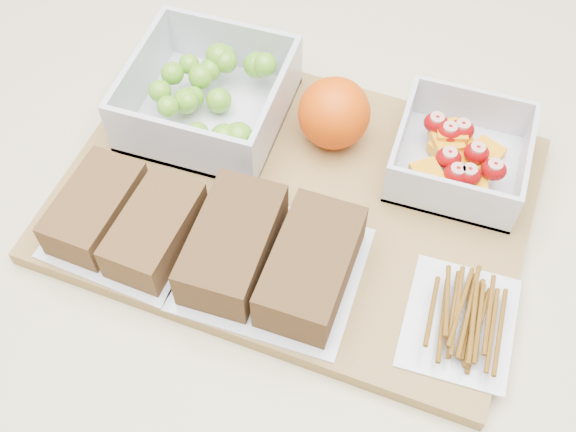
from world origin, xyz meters
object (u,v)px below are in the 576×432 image
at_px(fruit_container, 459,156).
at_px(pretzel_bag, 462,316).
at_px(sandwich_bag_left, 125,220).
at_px(grape_container, 210,96).
at_px(orange, 334,113).
at_px(cutting_board, 294,199).
at_px(sandwich_bag_center, 272,256).

relative_size(fruit_container, pretzel_bag, 1.09).
relative_size(fruit_container, sandwich_bag_left, 0.86).
relative_size(grape_container, fruit_container, 1.24).
bearing_deg(orange, pretzel_bag, -45.89).
relative_size(grape_container, orange, 2.12).
height_order(cutting_board, fruit_container, fruit_container).
bearing_deg(grape_container, cutting_board, -32.23).
relative_size(orange, pretzel_bag, 0.63).
relative_size(grape_container, sandwich_bag_center, 0.97).
bearing_deg(sandwich_bag_left, pretzel_bag, 0.54).
bearing_deg(sandwich_bag_left, grape_container, 82.75).
distance_m(grape_container, fruit_container, 0.24).
distance_m(orange, sandwich_bag_center, 0.16).
bearing_deg(fruit_container, sandwich_bag_left, -148.65).
xyz_separation_m(cutting_board, orange, (0.01, 0.08, 0.04)).
xyz_separation_m(cutting_board, grape_container, (-0.11, 0.07, 0.03)).
xyz_separation_m(orange, sandwich_bag_left, (-0.14, -0.16, -0.02)).
bearing_deg(sandwich_bag_center, orange, 87.13).
xyz_separation_m(grape_container, pretzel_bag, (0.28, -0.15, -0.01)).
height_order(grape_container, sandwich_bag_center, grape_container).
relative_size(sandwich_bag_center, pretzel_bag, 1.39).
height_order(grape_container, pretzel_bag, grape_container).
relative_size(grape_container, sandwich_bag_left, 1.06).
xyz_separation_m(fruit_container, sandwich_bag_center, (-0.13, -0.16, 0.00)).
bearing_deg(fruit_container, sandwich_bag_center, -129.47).
height_order(sandwich_bag_left, sandwich_bag_center, sandwich_bag_center).
height_order(sandwich_bag_left, pretzel_bag, sandwich_bag_left).
xyz_separation_m(fruit_container, sandwich_bag_left, (-0.26, -0.16, -0.00)).
bearing_deg(sandwich_bag_center, grape_container, 127.15).
xyz_separation_m(cutting_board, sandwich_bag_left, (-0.13, -0.09, 0.03)).
xyz_separation_m(grape_container, sandwich_bag_center, (0.11, -0.15, -0.00)).
bearing_deg(pretzel_bag, sandwich_bag_left, -179.46).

